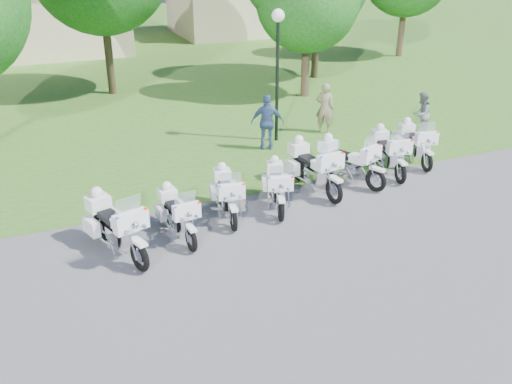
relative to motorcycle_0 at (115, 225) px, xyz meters
name	(u,v)px	position (x,y,z in m)	size (l,w,h in m)	color
ground	(303,241)	(4.27, -1.26, -0.72)	(100.00, 100.00, 0.00)	#545459
grass_lawn	(110,49)	(4.27, 25.74, -0.71)	(100.00, 48.00, 0.01)	#3A6A21
motorcycle_0	(115,225)	(0.00, 0.00, 0.00)	(1.32, 2.48, 1.72)	black
motorcycle_1	(177,213)	(1.55, 0.26, -0.11)	(0.80, 2.15, 1.44)	black
motorcycle_2	(227,193)	(3.06, 0.84, -0.09)	(0.97, 2.21, 1.49)	black
motorcycle_3	(277,185)	(4.51, 0.81, -0.10)	(1.16, 2.13, 1.48)	black
motorcycle_4	(313,166)	(5.93, 1.41, 0.01)	(0.99, 2.59, 1.74)	black
motorcycle_5	(348,160)	(7.16, 1.51, -0.03)	(1.39, 2.33, 1.65)	black
motorcycle_6	(388,151)	(8.76, 1.73, -0.04)	(1.10, 2.38, 1.62)	black
motorcycle_7	(415,142)	(10.08, 2.14, -0.07)	(1.07, 2.28, 1.55)	black
lamp_post	(278,44)	(6.77, 5.74, 2.71)	(0.44, 0.44, 4.59)	black
building_west	(3,19)	(-1.73, 26.74, 1.35)	(14.56, 8.32, 4.10)	tan
building_east	(251,3)	(15.27, 28.74, 1.35)	(11.44, 7.28, 4.10)	tan
bystander_a	(325,108)	(8.80, 5.87, 0.22)	(0.68, 0.45, 1.87)	gray
bystander_b	(421,114)	(11.89, 4.18, 0.10)	(0.79, 0.62, 1.63)	gray
bystander_c	(267,123)	(6.09, 5.01, 0.24)	(1.13, 0.47, 1.92)	#375386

